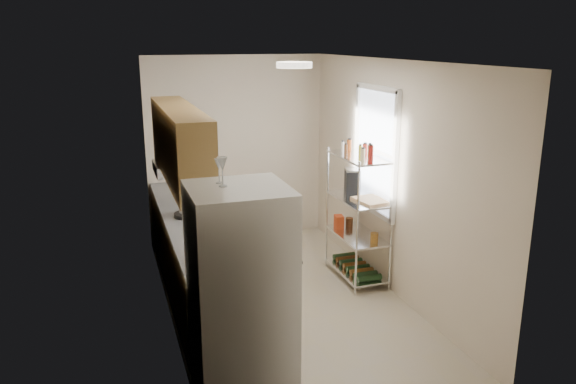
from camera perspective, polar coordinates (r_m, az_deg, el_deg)
name	(u,v)px	position (r m, az deg, el deg)	size (l,w,h in m)	color
room	(285,187)	(5.89, -0.34, 0.49)	(2.52, 4.42, 2.62)	#B2A690
counter_run	(194,258)	(6.37, -9.50, -6.61)	(0.63, 3.51, 0.90)	#9F7A44
upper_cabinets	(180,143)	(5.65, -10.93, 4.86)	(0.33, 2.20, 0.72)	#9F7A44
range_hood	(177,167)	(6.52, -11.22, 2.46)	(0.50, 0.60, 0.12)	#B7BABC
window	(375,151)	(6.62, 8.87, 4.17)	(0.06, 1.00, 1.46)	white
bakers_rack	(359,190)	(6.57, 7.22, 0.21)	(0.45, 0.90, 1.73)	silver
ceiling_dome	(294,65)	(5.42, 0.64, 12.79)	(0.34, 0.34, 0.06)	white
refrigerator	(241,299)	(4.38, -4.82, -10.79)	(0.73, 0.73, 1.77)	silver
wine_glass_a	(219,171)	(4.17, -7.02, 2.14)	(0.07, 0.07, 0.19)	silver
wine_glass_b	(222,172)	(4.07, -6.68, 2.05)	(0.08, 0.08, 0.22)	silver
rice_cooker	(190,207)	(6.34, -9.94, -1.51)	(0.24, 0.24, 0.19)	silver
frying_pan_large	(186,215)	(6.32, -10.35, -2.30)	(0.26, 0.26, 0.04)	black
frying_pan_small	(187,200)	(6.90, -10.24, -0.80)	(0.21, 0.21, 0.04)	black
cutting_board	(371,200)	(6.48, 8.45, -0.83)	(0.31, 0.40, 0.03)	tan
espresso_machine	(352,180)	(6.80, 6.54, 1.17)	(0.17, 0.25, 0.29)	black
storage_bag	(339,222)	(6.91, 5.20, -3.03)	(0.10, 0.14, 0.16)	#B63916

